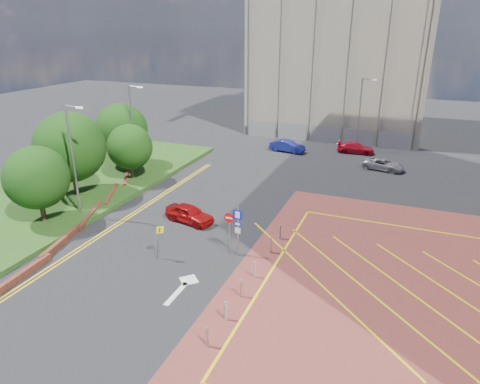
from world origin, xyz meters
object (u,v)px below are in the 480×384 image
Objects in this scene: lamp_left_near at (73,156)px; warning_sign at (159,238)px; car_blue_back at (287,146)px; car_red_left at (189,214)px; tree_a at (37,178)px; sign_cluster at (235,226)px; car_red_back at (355,148)px; car_silver_back at (383,164)px; tree_b at (70,147)px; tree_c at (130,147)px; lamp_back at (360,112)px; tree_d at (122,129)px; lamp_left_far at (133,125)px.

warning_sign is (8.71, -3.20, -3.23)m from lamp_left_near.
car_blue_back is at bearing 88.58° from warning_sign.
car_blue_back is (1.47, 20.39, 0.01)m from car_red_left.
tree_a is 10.73m from car_red_left.
sign_cluster is at bearing -110.64° from car_red_left.
car_silver_back is at bearing -148.68° from car_red_back.
car_silver_back is (22.91, 16.81, -3.69)m from tree_b.
lamp_left_near reaches higher than tree_c.
lamp_back is 2.50× the size of sign_cluster.
tree_d is 0.76× the size of lamp_back.
car_red_left is (-4.83, 3.17, -1.31)m from sign_cluster.
car_silver_back is (3.31, -5.02, -0.03)m from car_red_back.
car_silver_back is at bearing 29.45° from tree_c.
tree_b reaches higher than car_silver_back.
warning_sign reaches higher than car_silver_back.
lamp_left_near is at bearing -44.25° from tree_b.
lamp_back reaches higher than tree_c.
car_red_left is at bearing 15.32° from lamp_left_near.
tree_c is at bearing 130.10° from car_silver_back.
warning_sign reaches higher than car_blue_back.
car_blue_back is 1.00× the size of car_silver_back.
tree_d is 1.61× the size of car_red_left.
car_red_left is at bearing -4.39° from tree_b.
lamp_left_far reaches higher than warning_sign.
tree_b reaches higher than car_blue_back.
car_silver_back is (11.12, 23.01, -0.88)m from warning_sign.
lamp_left_far is 24.46m from lamp_back.
tree_b is at bearing 165.74° from sign_cluster.
lamp_back reaches higher than car_red_back.
lamp_left_far reaches higher than car_blue_back.
tree_d is 0.76× the size of lamp_left_near.
tree_d is at bearing 100.89° from tree_a.
lamp_left_near reaches higher than car_silver_back.
car_red_left is (9.88, -7.84, -4.02)m from lamp_left_far.
tree_b is 30.21m from lamp_back.
tree_c is 24.16m from car_silver_back.
lamp_left_near is 30.11m from car_red_back.
tree_d reaches higher than tree_a.
lamp_back is at bearing 40.86° from lamp_left_far.
tree_b is at bearing 136.03° from car_red_back.
tree_d is (-2.50, 13.00, 0.37)m from tree_a.
lamp_back is at bearing 75.07° from warning_sign.
lamp_back is (17.58, 18.00, 1.17)m from tree_c.
sign_cluster is at bearing -35.58° from tree_d.
tree_c is at bearing -65.29° from lamp_left_far.
lamp_left_near reaches higher than tree_b.
tree_a is 0.68× the size of lamp_back.
lamp_left_near reaches higher than tree_d.
tree_c is 2.18× the size of warning_sign.
tree_a is at bearing -176.06° from sign_cluster.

